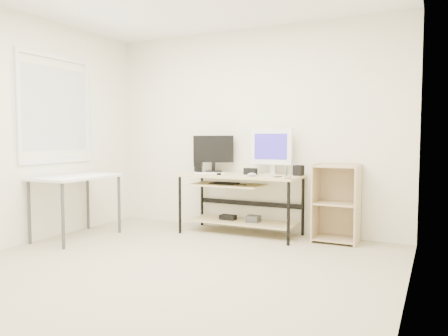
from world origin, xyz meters
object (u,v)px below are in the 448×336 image
Objects in this scene: shelf_unit at (337,203)px; audio_controller at (199,168)px; desk at (239,191)px; black_monitor at (213,151)px; side_table at (76,183)px; white_imac at (271,148)px.

audio_controller is at bearing -172.47° from shelf_unit.
shelf_unit is (1.18, 0.16, -0.09)m from desk.
desk is 1.19m from shelf_unit.
black_monitor is (-0.44, 0.15, 0.49)m from desk.
black_monitor reaches higher than side_table.
white_imac is 0.95m from audio_controller.
shelf_unit is at bearing -13.10° from audio_controller.
white_imac is 4.09× the size of audio_controller.
audio_controller is (-0.09, -0.21, -0.21)m from black_monitor.
side_table is 1.51m from audio_controller.
white_imac is at bearing 32.26° from side_table.
desk is 2.64× the size of white_imac.
shelf_unit reaches higher than audio_controller.
shelf_unit is at bearing 7.77° from desk.
audio_controller is (-0.87, -0.27, -0.26)m from white_imac.
shelf_unit is at bearing 23.33° from side_table.
side_table is at bearing -159.17° from audio_controller.
audio_controller reaches higher than side_table.
white_imac reaches higher than shelf_unit.
audio_controller is at bearing 41.46° from side_table.
audio_controller is at bearing -173.02° from desk.
side_table is 7.18× the size of audio_controller.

